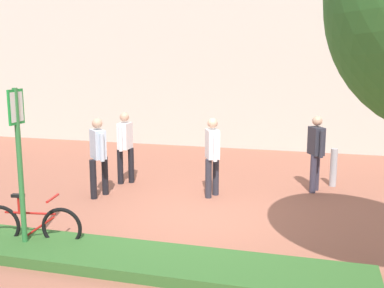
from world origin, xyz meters
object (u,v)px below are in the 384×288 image
at_px(bollard_steel, 333,168).
at_px(person_shirt_blue, 125,143).
at_px(person_casual_tan, 212,152).
at_px(person_suited_dark, 316,149).
at_px(bike_at_sign, 31,225).
at_px(person_shirt_white, 98,152).
at_px(parking_sign_post, 19,147).

xyz_separation_m(bollard_steel, person_shirt_blue, (-4.81, -1.04, 0.53)).
relative_size(person_casual_tan, person_shirt_blue, 1.00).
bearing_deg(person_suited_dark, bike_at_sign, -134.11).
bearing_deg(person_suited_dark, person_shirt_white, -159.74).
bearing_deg(person_shirt_blue, bike_at_sign, -88.65).
relative_size(parking_sign_post, bollard_steel, 2.81).
bearing_deg(bollard_steel, bike_at_sign, -133.34).
relative_size(bollard_steel, person_shirt_blue, 0.52).
bearing_deg(bollard_steel, person_shirt_white, -155.67).
height_order(bike_at_sign, person_casual_tan, person_casual_tan).
bearing_deg(bike_at_sign, person_suited_dark, 45.89).
height_order(person_shirt_blue, person_suited_dark, same).
distance_m(person_shirt_blue, person_suited_dark, 4.42).
distance_m(bollard_steel, person_shirt_blue, 4.95).
height_order(parking_sign_post, person_shirt_blue, parking_sign_post).
height_order(bollard_steel, person_shirt_blue, person_shirt_blue).
bearing_deg(person_shirt_blue, parking_sign_post, -88.43).
bearing_deg(person_shirt_white, person_suited_dark, 20.26).
bearing_deg(person_casual_tan, bollard_steel, 31.29).
relative_size(bollard_steel, person_casual_tan, 0.52).
relative_size(person_casual_tan, person_shirt_white, 1.00).
bearing_deg(parking_sign_post, bollard_steel, 47.93).
xyz_separation_m(parking_sign_post, bollard_steel, (4.70, 5.21, -1.20)).
height_order(bike_at_sign, person_shirt_blue, person_shirt_blue).
relative_size(parking_sign_post, person_shirt_blue, 1.47).
distance_m(parking_sign_post, bollard_steel, 7.11).
relative_size(bike_at_sign, person_suited_dark, 0.97).
relative_size(person_shirt_white, person_suited_dark, 1.00).
height_order(bike_at_sign, person_suited_dark, person_suited_dark).
height_order(parking_sign_post, person_shirt_white, parking_sign_post).
distance_m(bike_at_sign, person_shirt_white, 2.85).
relative_size(bike_at_sign, person_casual_tan, 0.97).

